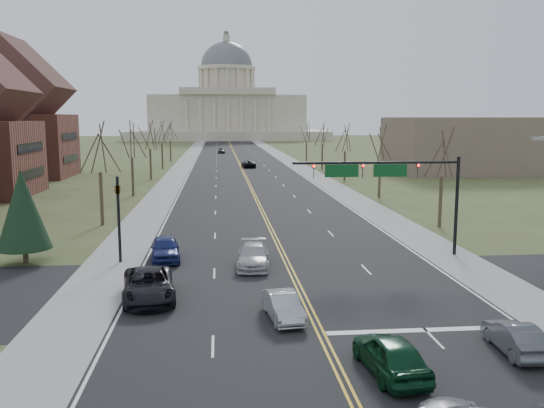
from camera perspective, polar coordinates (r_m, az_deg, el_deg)
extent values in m
plane|color=#444924|center=(28.40, 4.52, -11.98)|extent=(600.00, 600.00, 0.00)
cube|color=black|center=(136.63, -3.42, 4.36)|extent=(20.00, 380.00, 0.01)
cube|color=black|center=(34.01, 2.77, -8.45)|extent=(120.00, 14.00, 0.01)
cube|color=gray|center=(136.74, -8.47, 4.29)|extent=(4.00, 380.00, 0.03)
cube|color=gray|center=(137.56, 1.59, 4.40)|extent=(4.00, 380.00, 0.03)
cube|color=gold|center=(136.63, -3.42, 4.36)|extent=(0.42, 380.00, 0.01)
cube|color=silver|center=(136.64, -7.54, 4.31)|extent=(0.15, 380.00, 0.01)
cube|color=silver|center=(137.31, 0.68, 4.40)|extent=(0.15, 380.00, 0.01)
cube|color=silver|center=(28.74, 14.96, -11.96)|extent=(9.50, 0.50, 0.01)
cube|color=beige|center=(276.34, -4.44, 6.87)|extent=(90.00, 60.00, 4.00)
cube|color=beige|center=(276.23, -4.47, 8.95)|extent=(70.00, 40.00, 16.00)
cube|color=beige|center=(255.99, -4.42, 11.11)|extent=(42.00, 3.00, 3.00)
cylinder|color=beige|center=(276.69, -4.50, 11.85)|extent=(24.00, 24.00, 12.00)
cylinder|color=beige|center=(277.17, -4.52, 13.25)|extent=(27.00, 27.00, 1.60)
ellipsoid|color=slate|center=(277.24, -4.52, 13.42)|extent=(24.00, 24.00, 22.80)
cylinder|color=beige|center=(278.63, -4.55, 16.06)|extent=(3.20, 3.20, 3.00)
sphere|color=slate|center=(278.94, -4.56, 16.53)|extent=(2.40, 2.40, 2.40)
cylinder|color=black|center=(43.70, 17.81, -0.21)|extent=(0.24, 0.24, 7.20)
cylinder|color=black|center=(41.35, 10.33, 4.05)|extent=(12.00, 0.18, 0.18)
imported|color=black|center=(42.30, 14.23, 3.28)|extent=(0.35, 0.40, 1.10)
sphere|color=#FF0C0C|center=(42.13, 14.31, 3.73)|extent=(0.18, 0.18, 0.18)
imported|color=black|center=(41.13, 8.96, 3.29)|extent=(0.35, 0.40, 1.10)
sphere|color=#FF0C0C|center=(40.96, 9.03, 3.76)|extent=(0.18, 0.18, 0.18)
imported|color=black|center=(40.41, 4.14, 3.28)|extent=(0.35, 0.40, 1.10)
sphere|color=#FF0C0C|center=(40.23, 4.18, 3.76)|extent=(0.18, 0.18, 0.18)
cube|color=#0C4C1E|center=(41.67, 11.63, 3.29)|extent=(2.40, 0.12, 0.90)
cube|color=#0C4C1E|center=(40.79, 6.92, 3.29)|extent=(2.40, 0.12, 0.90)
cylinder|color=black|center=(40.86, -14.94, -1.53)|extent=(0.20, 0.20, 6.00)
imported|color=black|center=(40.55, -15.05, 1.54)|extent=(0.32, 0.36, 0.99)
cube|color=gray|center=(30.28, 24.82, 5.88)|extent=(0.60, 0.25, 0.15)
cylinder|color=#3A2F22|center=(54.62, 16.34, 0.19)|extent=(0.32, 0.32, 4.68)
cylinder|color=#3A2F22|center=(55.76, -16.54, 0.49)|extent=(0.32, 0.32, 4.95)
cylinder|color=#3A2F22|center=(73.42, 10.60, 2.45)|extent=(0.32, 0.32, 4.68)
cylinder|color=#3A2F22|center=(75.34, -13.64, 2.62)|extent=(0.32, 0.32, 4.95)
cylinder|color=#3A2F22|center=(92.72, 7.21, 3.77)|extent=(0.32, 0.32, 4.68)
cylinder|color=#3A2F22|center=(95.10, -11.93, 3.86)|extent=(0.32, 0.32, 4.95)
cylinder|color=#3A2F22|center=(112.27, 4.99, 4.63)|extent=(0.32, 0.32, 4.68)
cylinder|color=#3A2F22|center=(114.94, -10.82, 4.67)|extent=(0.32, 0.32, 4.95)
cylinder|color=#3A2F22|center=(131.96, 3.43, 5.23)|extent=(0.32, 0.32, 4.68)
cylinder|color=#3A2F22|center=(134.83, -10.03, 5.24)|extent=(0.32, 0.32, 4.95)
cylinder|color=#3A2F22|center=(43.38, -23.22, -4.73)|extent=(0.36, 0.36, 1.00)
cone|color=black|center=(42.79, -23.48, -0.49)|extent=(3.64, 3.64, 5.50)
cube|color=black|center=(80.13, -22.66, 2.81)|extent=(0.10, 9.80, 1.20)
cube|color=black|center=(79.90, -22.79, 5.18)|extent=(0.10, 9.80, 1.20)
cube|color=brown|center=(105.69, -23.87, 5.28)|extent=(17.00, 14.00, 10.50)
cube|color=#402420|center=(105.70, -24.18, 10.42)|extent=(17.00, 14.28, 17.00)
cube|color=black|center=(103.43, -19.29, 4.30)|extent=(0.10, 9.80, 1.20)
cube|color=black|center=(103.25, -19.39, 6.34)|extent=(0.10, 9.80, 1.20)
cube|color=brown|center=(111.63, 18.30, 5.58)|extent=(25.00, 20.00, 10.00)
imported|color=#0C361E|center=(23.62, 11.67, -14.39)|extent=(2.32, 4.83, 1.59)
imported|color=#4D5055|center=(27.21, 22.94, -12.06)|extent=(1.62, 4.11, 1.33)
imported|color=#9CA0A4|center=(29.01, 1.11, -10.08)|extent=(1.94, 4.21, 1.34)
imported|color=black|center=(32.67, -12.13, -7.84)|extent=(3.47, 6.23, 1.65)
imported|color=#B4B4B4|center=(38.77, -1.88, -5.16)|extent=(2.48, 5.31, 1.50)
imported|color=navy|center=(41.27, -10.53, -4.34)|extent=(2.44, 5.06, 1.67)
imported|color=black|center=(116.22, -2.34, 4.00)|extent=(2.84, 5.42, 1.46)
imported|color=#494A50|center=(163.58, -5.02, 5.32)|extent=(2.26, 4.90, 1.62)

